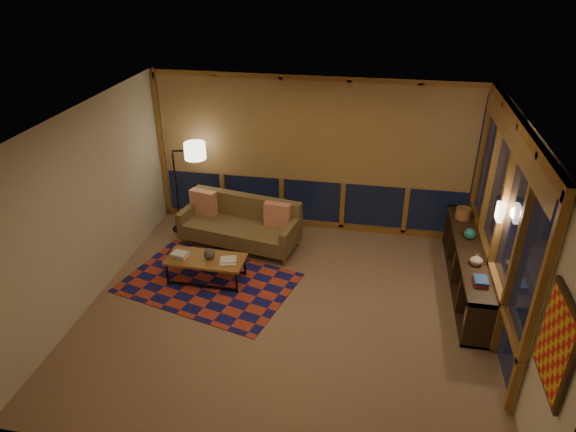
% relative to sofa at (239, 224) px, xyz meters
% --- Properties ---
extents(floor, '(5.50, 5.00, 0.01)m').
position_rel_sofa_xyz_m(floor, '(1.09, -1.56, -0.40)').
color(floor, '#887254').
rests_on(floor, ground).
extents(ceiling, '(5.50, 5.00, 0.01)m').
position_rel_sofa_xyz_m(ceiling, '(1.09, -1.56, 2.30)').
color(ceiling, white).
rests_on(ceiling, walls).
extents(walls, '(5.51, 5.01, 2.70)m').
position_rel_sofa_xyz_m(walls, '(1.09, -1.56, 0.95)').
color(walls, beige).
rests_on(walls, floor).
extents(window_wall_back, '(5.30, 0.16, 2.60)m').
position_rel_sofa_xyz_m(window_wall_back, '(1.09, 0.87, 0.95)').
color(window_wall_back, olive).
rests_on(window_wall_back, walls).
extents(window_wall_right, '(0.16, 3.70, 2.60)m').
position_rel_sofa_xyz_m(window_wall_right, '(3.77, -0.96, 0.95)').
color(window_wall_right, olive).
rests_on(window_wall_right, walls).
extents(wall_art, '(0.06, 0.74, 0.94)m').
position_rel_sofa_xyz_m(wall_art, '(3.80, -3.41, 1.05)').
color(wall_art, red).
rests_on(wall_art, walls).
extents(wall_sconce, '(0.12, 0.18, 0.22)m').
position_rel_sofa_xyz_m(wall_sconce, '(3.71, -1.11, 1.15)').
color(wall_sconce, '#F2E1C3').
rests_on(wall_sconce, walls).
extents(sofa, '(2.05, 1.14, 0.79)m').
position_rel_sofa_xyz_m(sofa, '(0.00, 0.00, 0.00)').
color(sofa, brown).
rests_on(sofa, floor).
extents(pillow_left, '(0.48, 0.24, 0.45)m').
position_rel_sofa_xyz_m(pillow_left, '(-0.69, 0.27, 0.23)').
color(pillow_left, '#AF2B00').
rests_on(pillow_left, sofa).
extents(pillow_right, '(0.45, 0.20, 0.44)m').
position_rel_sofa_xyz_m(pillow_right, '(0.64, 0.05, 0.22)').
color(pillow_right, '#AF2B00').
rests_on(pillow_right, sofa).
extents(area_rug, '(2.77, 2.19, 0.01)m').
position_rel_sofa_xyz_m(area_rug, '(-0.18, -1.16, -0.39)').
color(area_rug, '#AC3723').
rests_on(area_rug, floor).
extents(coffee_table, '(1.17, 0.55, 0.39)m').
position_rel_sofa_xyz_m(coffee_table, '(-0.22, -1.08, -0.20)').
color(coffee_table, olive).
rests_on(coffee_table, floor).
extents(book_stack_a, '(0.24, 0.21, 0.06)m').
position_rel_sofa_xyz_m(book_stack_a, '(-0.61, -1.10, 0.02)').
color(book_stack_a, silver).
rests_on(book_stack_a, coffee_table).
extents(book_stack_b, '(0.25, 0.22, 0.04)m').
position_rel_sofa_xyz_m(book_stack_b, '(0.14, -1.12, 0.01)').
color(book_stack_b, silver).
rests_on(book_stack_b, coffee_table).
extents(ceramic_pot, '(0.17, 0.17, 0.16)m').
position_rel_sofa_xyz_m(ceramic_pot, '(-0.16, -1.07, 0.07)').
color(ceramic_pot, black).
rests_on(ceramic_pot, coffee_table).
extents(floor_lamp, '(0.60, 0.46, 1.63)m').
position_rel_sofa_xyz_m(floor_lamp, '(-1.19, 0.34, 0.42)').
color(floor_lamp, black).
rests_on(floor_lamp, floor).
extents(bookshelf, '(0.40, 2.71, 0.68)m').
position_rel_sofa_xyz_m(bookshelf, '(3.58, -0.56, -0.06)').
color(bookshelf, '#332317').
rests_on(bookshelf, floor).
extents(basket, '(0.29, 0.29, 0.17)m').
position_rel_sofa_xyz_m(basket, '(3.56, 0.35, 0.37)').
color(basket, '#A66C40').
rests_on(basket, bookshelf).
extents(teal_bowl, '(0.21, 0.21, 0.17)m').
position_rel_sofa_xyz_m(teal_bowl, '(3.58, -0.30, 0.36)').
color(teal_bowl, '#1D6161').
rests_on(teal_bowl, bookshelf).
extents(vase, '(0.18, 0.18, 0.17)m').
position_rel_sofa_xyz_m(vase, '(3.58, -1.01, 0.37)').
color(vase, tan).
rests_on(vase, bookshelf).
extents(shelf_book_stack, '(0.22, 0.28, 0.08)m').
position_rel_sofa_xyz_m(shelf_book_stack, '(3.58, -1.44, 0.32)').
color(shelf_book_stack, silver).
rests_on(shelf_book_stack, bookshelf).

